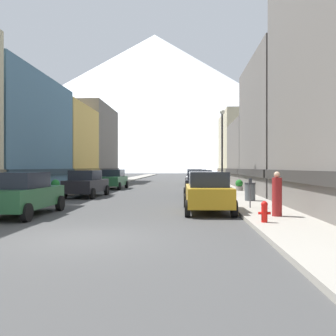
# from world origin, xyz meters

# --- Properties ---
(ground_plane) EXTENTS (400.00, 400.00, 0.00)m
(ground_plane) POSITION_xyz_m (0.00, 0.00, 0.00)
(ground_plane) COLOR #3F3F3F
(sidewalk_left) EXTENTS (2.50, 100.00, 0.15)m
(sidewalk_left) POSITION_xyz_m (-6.25, 35.00, 0.07)
(sidewalk_left) COLOR gray
(sidewalk_left) RESTS_ON ground
(sidewalk_right) EXTENTS (2.50, 100.00, 0.15)m
(sidewalk_right) POSITION_xyz_m (6.25, 35.00, 0.07)
(sidewalk_right) COLOR gray
(sidewalk_right) RESTS_ON ground
(storefront_left_2) EXTENTS (8.23, 9.44, 8.47)m
(storefront_left_2) POSITION_xyz_m (-11.47, 26.78, 4.08)
(storefront_left_2) COLOR #D8B259
(storefront_left_2) RESTS_ON ground
(storefront_left_3) EXTENTS (7.03, 11.56, 10.25)m
(storefront_left_3) POSITION_xyz_m (-10.86, 37.30, 4.95)
(storefront_left_3) COLOR #66605B
(storefront_left_3) RESTS_ON ground
(storefront_right_1) EXTENTS (9.04, 10.25, 9.81)m
(storefront_right_1) POSITION_xyz_m (11.87, 16.22, 4.74)
(storefront_right_1) COLOR #66605B
(storefront_right_1) RESTS_ON ground
(storefront_right_2) EXTENTS (10.09, 8.98, 6.55)m
(storefront_right_2) POSITION_xyz_m (12.39, 26.01, 3.15)
(storefront_right_2) COLOR #66605B
(storefront_right_2) RESTS_ON ground
(storefront_right_3) EXTENTS (9.42, 10.63, 8.91)m
(storefront_right_3) POSITION_xyz_m (12.06, 35.90, 4.30)
(storefront_right_3) COLOR beige
(storefront_right_3) RESTS_ON ground
(car_left_0) EXTENTS (2.08, 4.41, 1.78)m
(car_left_0) POSITION_xyz_m (-3.80, 4.39, 0.90)
(car_left_0) COLOR #265933
(car_left_0) RESTS_ON ground
(car_left_1) EXTENTS (2.21, 4.47, 1.78)m
(car_left_1) POSITION_xyz_m (-3.80, 13.50, 0.90)
(car_left_1) COLOR black
(car_left_1) RESTS_ON ground
(car_left_2) EXTENTS (2.15, 4.44, 1.78)m
(car_left_2) POSITION_xyz_m (-3.80, 22.10, 0.90)
(car_left_2) COLOR #265933
(car_left_2) RESTS_ON ground
(car_right_0) EXTENTS (2.13, 4.43, 1.78)m
(car_right_0) POSITION_xyz_m (3.80, 5.97, 0.90)
(car_right_0) COLOR #B28419
(car_right_0) RESTS_ON ground
(car_right_1) EXTENTS (2.22, 4.47, 1.78)m
(car_right_1) POSITION_xyz_m (3.80, 14.84, 0.90)
(car_right_1) COLOR black
(car_right_1) RESTS_ON ground
(car_right_2) EXTENTS (2.08, 4.41, 1.78)m
(car_right_2) POSITION_xyz_m (3.80, 22.26, 0.90)
(car_right_2) COLOR silver
(car_right_2) RESTS_ON ground
(car_right_3) EXTENTS (2.07, 4.40, 1.78)m
(car_right_3) POSITION_xyz_m (3.80, 31.48, 0.90)
(car_right_3) COLOR black
(car_right_3) RESTS_ON ground
(fire_hydrant_near) EXTENTS (0.40, 0.22, 0.70)m
(fire_hydrant_near) POSITION_xyz_m (5.45, 2.22, 0.53)
(fire_hydrant_near) COLOR red
(fire_hydrant_near) RESTS_ON sidewalk_right
(parking_meter_near) EXTENTS (0.14, 0.10, 1.33)m
(parking_meter_near) POSITION_xyz_m (5.75, 6.46, 1.01)
(parking_meter_near) COLOR #595960
(parking_meter_near) RESTS_ON sidewalk_right
(trash_bin_right) EXTENTS (0.59, 0.59, 0.98)m
(trash_bin_right) POSITION_xyz_m (6.35, 9.81, 0.64)
(trash_bin_right) COLOR #4C5156
(trash_bin_right) RESTS_ON sidewalk_right
(potted_plant_0) EXTENTS (0.64, 0.64, 0.90)m
(potted_plant_0) POSITION_xyz_m (-7.00, 16.35, 0.63)
(potted_plant_0) COLOR gray
(potted_plant_0) RESTS_ON sidewalk_left
(potted_plant_1) EXTENTS (0.59, 0.59, 0.86)m
(potted_plant_1) POSITION_xyz_m (7.00, 18.04, 0.58)
(potted_plant_1) COLOR gray
(potted_plant_1) RESTS_ON sidewalk_right
(pedestrian_0) EXTENTS (0.36, 0.36, 1.67)m
(pedestrian_0) POSITION_xyz_m (6.25, 3.74, 0.92)
(pedestrian_0) COLOR maroon
(pedestrian_0) RESTS_ON sidewalk_right
(pedestrian_1) EXTENTS (0.36, 0.36, 1.57)m
(pedestrian_1) POSITION_xyz_m (6.25, 27.47, 0.87)
(pedestrian_1) COLOR navy
(pedestrian_1) RESTS_ON sidewalk_right
(streetlamp_right) EXTENTS (0.36, 0.36, 5.86)m
(streetlamp_right) POSITION_xyz_m (5.35, 14.88, 3.99)
(streetlamp_right) COLOR black
(streetlamp_right) RESTS_ON sidewalk_right
(mountain_backdrop) EXTENTS (310.44, 310.44, 104.67)m
(mountain_backdrop) POSITION_xyz_m (-21.45, 260.00, 52.34)
(mountain_backdrop) COLOR silver
(mountain_backdrop) RESTS_ON ground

